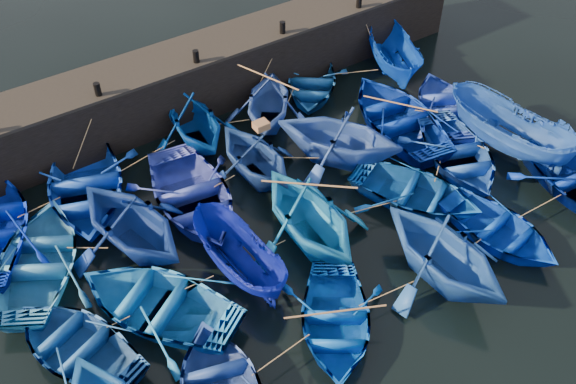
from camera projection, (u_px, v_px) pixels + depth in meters
ground at (342, 264)px, 20.91m from camera, size 120.00×120.00×0.00m
quay_wall at (190, 81)px, 26.38m from camera, size 26.00×2.50×2.50m
quay_top at (186, 53)px, 25.47m from camera, size 26.00×2.50×0.12m
bollard_1 at (97, 89)px, 23.11m from camera, size 0.24×0.24×0.50m
bollard_2 at (196, 56)px, 24.72m from camera, size 0.24×0.24×0.50m
bollard_3 at (283, 27)px, 26.33m from camera, size 0.24×0.24×0.50m
bollard_4 at (359, 2)px, 27.94m from camera, size 0.24×0.24×0.50m
boat_1 at (85, 187)px, 22.72m from camera, size 5.60×6.63×1.17m
boat_2 at (194, 121)px, 24.63m from camera, size 4.13×4.64×2.24m
boat_3 at (268, 101)px, 25.60m from camera, size 5.40×5.51×2.20m
boat_4 at (311, 83)px, 27.65m from camera, size 5.27×5.44×0.92m
boat_5 at (394, 56)px, 28.35m from camera, size 3.64×5.14×1.86m
boat_6 at (39, 260)px, 20.33m from camera, size 5.84×6.38×1.08m
boat_7 at (130, 221)px, 20.54m from camera, size 5.19×5.68×2.54m
boat_8 at (192, 196)px, 22.39m from camera, size 4.61×5.94×1.13m
boat_9 at (255, 155)px, 23.20m from camera, size 3.73×4.28×2.18m
boat_10 at (339, 134)px, 23.78m from camera, size 6.20×6.34×2.54m
boat_11 at (398, 117)px, 25.69m from camera, size 4.96×6.32×1.19m
boat_12 at (446, 106)px, 26.40m from camera, size 4.99×5.62×0.96m
boat_13 at (77, 344)px, 18.15m from camera, size 4.68×5.37×0.93m
boat_14 at (158, 302)px, 19.11m from camera, size 6.03×6.48×1.09m
boat_15 at (238, 258)px, 20.01m from camera, size 2.00×4.40×1.65m
boat_16 at (308, 214)px, 20.77m from camera, size 4.39×5.03×2.55m
boat_17 at (416, 192)px, 22.65m from camera, size 5.19×5.77×0.98m
boat_18 at (458, 153)px, 24.15m from camera, size 5.05×5.89×1.03m
boat_19 at (508, 132)px, 24.28m from camera, size 3.05×5.62×2.06m
boat_22 at (335, 322)px, 18.72m from camera, size 5.09×5.42×0.91m
boat_23 at (444, 252)px, 19.61m from camera, size 4.41×5.04×2.53m
boat_24 at (500, 230)px, 21.38m from camera, size 3.65×4.70×0.89m
wooden_crate at (261, 125)px, 22.47m from camera, size 0.51×0.43×0.27m
mooring_ropes at (263, 158)px, 23.39m from camera, size 17.81×11.93×2.10m
loose_oars at (329, 158)px, 22.08m from camera, size 10.21×11.69×1.69m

